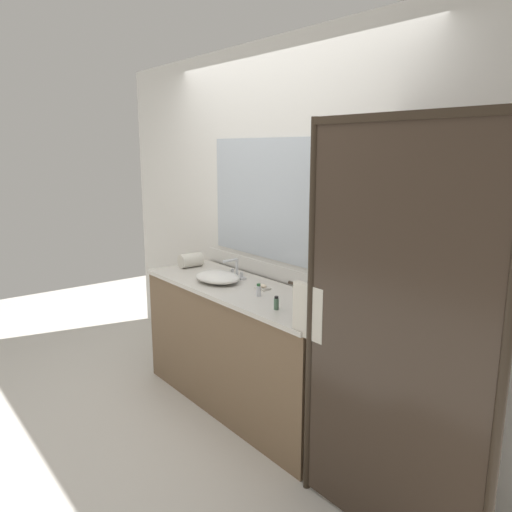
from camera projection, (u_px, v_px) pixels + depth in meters
The scene contains 11 objects.
ground_plane at pixel (243, 405), 3.71m from camera, with size 8.00×8.00×0.00m, color silver.
wall_back_with_mirror at pixel (280, 226), 3.64m from camera, with size 4.40×0.06×2.60m.
vanity_cabinet at pixel (244, 347), 3.62m from camera, with size 1.80×0.58×0.90m.
shower_enclosure at pixel (372, 325), 2.40m from camera, with size 1.20×0.59×2.00m.
sink_basin at pixel (217, 277), 3.66m from camera, with size 0.38×0.28×0.07m, color white.
faucet at pixel (236, 272), 3.76m from camera, with size 0.17×0.14×0.15m.
soap_dish at pixel (263, 287), 3.47m from camera, with size 0.10×0.07×0.04m.
amenity_bottle_body_wash at pixel (259, 290), 3.30m from camera, with size 0.03×0.03×0.08m.
amenity_bottle_lotion at pixel (276, 303), 3.03m from camera, with size 0.03×0.03×0.08m.
amenity_bottle_conditioner at pixel (321, 307), 2.96m from camera, with size 0.02×0.02×0.08m.
rolled_towel_near_edge at pixel (191, 260), 4.12m from camera, with size 0.11×0.11×0.19m, color silver.
Camera 1 is at (2.72, -2.03, 1.85)m, focal length 35.35 mm.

